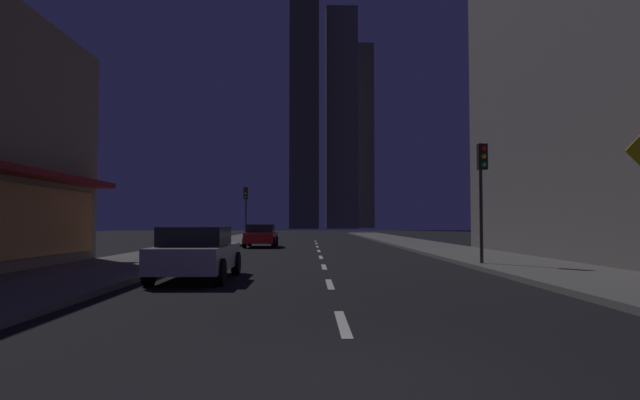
# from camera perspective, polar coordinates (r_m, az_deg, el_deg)

# --- Properties ---
(ground_plane) EXTENTS (78.00, 136.00, 0.10)m
(ground_plane) POSITION_cam_1_polar(r_m,az_deg,el_deg) (37.08, -0.35, -4.94)
(ground_plane) COLOR black
(sidewalk_right) EXTENTS (4.00, 76.00, 0.15)m
(sidewalk_right) POSITION_cam_1_polar(r_m,az_deg,el_deg) (37.82, 10.35, -4.66)
(sidewalk_right) COLOR #605E59
(sidewalk_right) RESTS_ON ground
(sidewalk_left) EXTENTS (4.00, 76.00, 0.15)m
(sidewalk_left) POSITION_cam_1_polar(r_m,az_deg,el_deg) (37.63, -11.11, -4.67)
(sidewalk_left) COLOR #605E59
(sidewalk_left) RESTS_ON ground
(lane_marking_center) EXTENTS (0.16, 43.80, 0.01)m
(lane_marking_center) POSITION_cam_1_polar(r_m,az_deg,el_deg) (23.89, 0.09, -6.18)
(lane_marking_center) COLOR silver
(lane_marking_center) RESTS_ON ground
(skyscraper_distant_tall) EXTENTS (7.44, 6.78, 68.29)m
(skyscraper_distant_tall) POSITION_cam_1_polar(r_m,az_deg,el_deg) (138.80, -1.70, 11.13)
(skyscraper_distant_tall) COLOR #4D493A
(skyscraper_distant_tall) RESTS_ON ground
(skyscraper_distant_mid) EXTENTS (8.29, 5.30, 58.56)m
(skyscraper_distant_mid) POSITION_cam_1_polar(r_m,az_deg,el_deg) (141.98, 2.35, 8.81)
(skyscraper_distant_mid) COLOR #645F4B
(skyscraper_distant_mid) RESTS_ON ground
(skyscraper_distant_short) EXTENTS (5.35, 7.97, 55.55)m
(skyscraper_distant_short) POSITION_cam_1_polar(r_m,az_deg,el_deg) (163.20, 4.76, 6.81)
(skyscraper_distant_short) COLOR brown
(skyscraper_distant_short) RESTS_ON ground
(car_parked_near) EXTENTS (1.98, 4.24, 1.45)m
(car_parked_near) POSITION_cam_1_polar(r_m,az_deg,el_deg) (14.91, -13.15, -5.54)
(car_parked_near) COLOR silver
(car_parked_near) RESTS_ON ground
(car_parked_far) EXTENTS (1.98, 4.24, 1.45)m
(car_parked_far) POSITION_cam_1_polar(r_m,az_deg,el_deg) (34.00, -6.36, -3.82)
(car_parked_far) COLOR #B21919
(car_parked_far) RESTS_ON ground
(fire_hydrant_far_left) EXTENTS (0.42, 0.30, 0.65)m
(fire_hydrant_far_left) POSITION_cam_1_polar(r_m,az_deg,el_deg) (29.46, -11.71, -4.55)
(fire_hydrant_far_left) COLOR red
(fire_hydrant_far_left) RESTS_ON sidewalk_left
(traffic_light_near_right) EXTENTS (0.32, 0.48, 4.20)m
(traffic_light_near_right) POSITION_cam_1_polar(r_m,az_deg,el_deg) (19.32, 17.02, 2.50)
(traffic_light_near_right) COLOR #2D2D2D
(traffic_light_near_right) RESTS_ON sidewalk_right
(traffic_light_far_left) EXTENTS (0.32, 0.48, 4.20)m
(traffic_light_far_left) POSITION_cam_1_polar(r_m,az_deg,el_deg) (41.80, -7.99, -0.19)
(traffic_light_far_left) COLOR #2D2D2D
(traffic_light_far_left) RESTS_ON sidewalk_left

